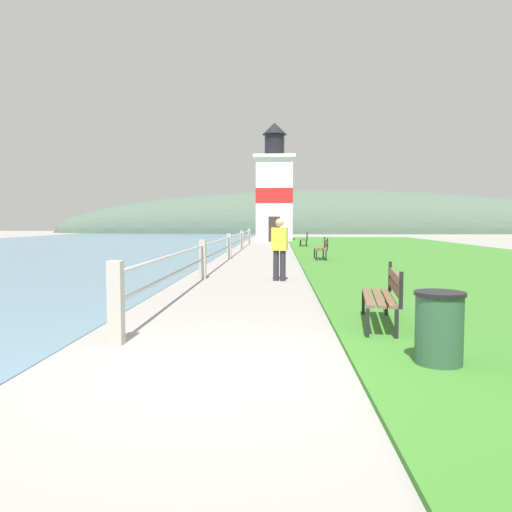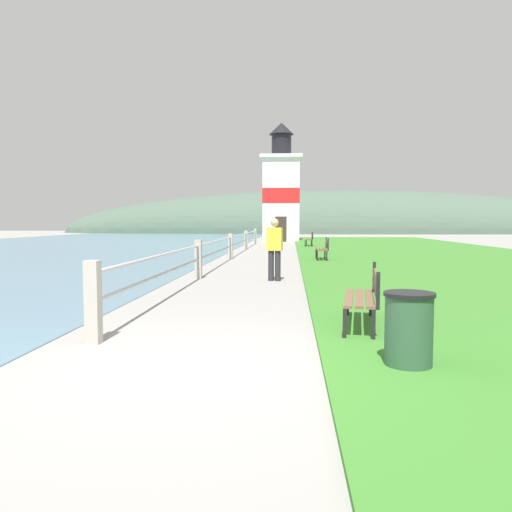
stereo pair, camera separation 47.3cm
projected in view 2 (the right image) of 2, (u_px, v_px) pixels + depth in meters
ground_plane at (183, 368)px, 5.41m from camera, size 160.00×160.00×0.00m
grass_verge at (430, 256)px, 22.79m from camera, size 12.00×53.97×0.06m
seawall_railing at (230, 244)px, 21.18m from camera, size 0.18×29.76×1.09m
park_bench_near at (366, 294)px, 7.28m from camera, size 0.70×1.76×0.94m
park_bench_midway at (323, 248)px, 20.24m from camera, size 0.51×1.63×0.94m
park_bench_far at (310, 238)px, 31.57m from camera, size 0.61×1.90×0.94m
lighthouse at (281, 192)px, 40.70m from camera, size 3.36×3.36×9.59m
person_strolling at (274, 247)px, 13.33m from camera, size 0.44×0.29×1.67m
trash_bin at (409, 331)px, 5.30m from camera, size 0.54×0.54×0.84m
distant_hillside at (339, 233)px, 70.52m from camera, size 80.00×16.00×12.00m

